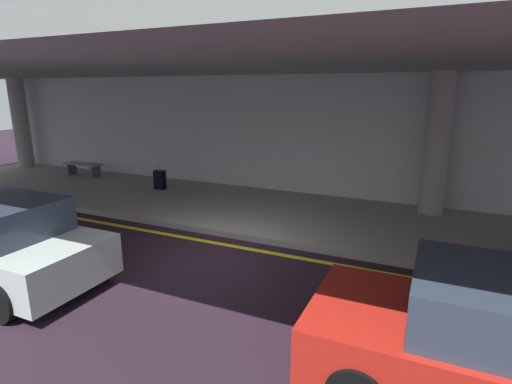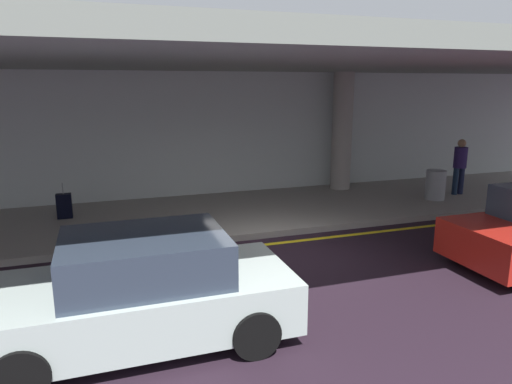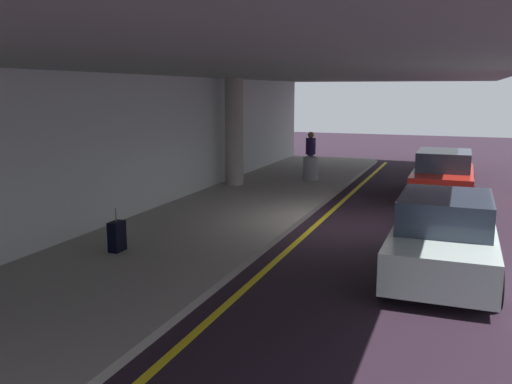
{
  "view_description": "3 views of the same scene",
  "coord_description": "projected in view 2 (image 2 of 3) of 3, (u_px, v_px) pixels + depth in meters",
  "views": [
    {
      "loc": [
        4.03,
        -6.65,
        3.34
      ],
      "look_at": [
        -0.01,
        2.16,
        0.85
      ],
      "focal_mm": 28.01,
      "sensor_mm": 36.0,
      "label": 1
    },
    {
      "loc": [
        -3.29,
        -8.5,
        3.4
      ],
      "look_at": [
        0.46,
        2.6,
        0.71
      ],
      "focal_mm": 32.76,
      "sensor_mm": 36.0,
      "label": 2
    },
    {
      "loc": [
        -13.23,
        -2.79,
        3.4
      ],
      "look_at": [
        -0.5,
        2.08,
        0.84
      ],
      "focal_mm": 38.17,
      "sensor_mm": 36.0,
      "label": 3
    }
  ],
  "objects": [
    {
      "name": "sidewalk",
      "position": [
        234.0,
        213.0,
        12.48
      ],
      "size": [
        26.0,
        4.2,
        0.15
      ],
      "primitive_type": "cube",
      "color": "gray",
      "rests_on": "ground"
    },
    {
      "name": "lane_stripe_yellow",
      "position": [
        265.0,
        245.0,
        10.19
      ],
      "size": [
        26.0,
        0.14,
        0.01
      ],
      "primitive_type": "cube",
      "color": "yellow",
      "rests_on": "ground"
    },
    {
      "name": "terminal_back_wall",
      "position": [
        213.0,
        136.0,
        14.15
      ],
      "size": [
        26.0,
        0.3,
        3.8
      ],
      "primitive_type": "cube",
      "color": "#B4BAB8",
      "rests_on": "ground"
    },
    {
      "name": "trash_bin_steel",
      "position": [
        435.0,
        185.0,
        13.55
      ],
      "size": [
        0.56,
        0.56,
        0.85
      ],
      "primitive_type": "cylinder",
      "color": "gray",
      "rests_on": "sidewalk"
    },
    {
      "name": "support_column_left_mid",
      "position": [
        342.0,
        132.0,
        14.69
      ],
      "size": [
        0.63,
        0.63,
        3.65
      ],
      "primitive_type": "cylinder",
      "color": "gray",
      "rests_on": "sidewalk"
    },
    {
      "name": "ground_plane",
      "position": [
        275.0,
        254.0,
        9.63
      ],
      "size": [
        60.0,
        60.0,
        0.0
      ],
      "primitive_type": "plane",
      "color": "black"
    },
    {
      "name": "ceiling_overhang",
      "position": [
        238.0,
        62.0,
        11.15
      ],
      "size": [
        28.0,
        13.2,
        0.3
      ],
      "primitive_type": "cube",
      "color": "gray",
      "rests_on": "support_column_far_left"
    },
    {
      "name": "suitcase_upright_primary",
      "position": [
        64.0,
        206.0,
        11.63
      ],
      "size": [
        0.36,
        0.22,
        0.9
      ],
      "rotation": [
        0.0,
        0.0,
        0.18
      ],
      "color": "black",
      "rests_on": "sidewalk"
    },
    {
      "name": "traveler_with_luggage",
      "position": [
        460.0,
        163.0,
        14.05
      ],
      "size": [
        0.38,
        0.38,
        1.68
      ],
      "rotation": [
        0.0,
        0.0,
        3.1
      ],
      "color": "#14243C",
      "rests_on": "sidewalk"
    },
    {
      "name": "car_silver",
      "position": [
        141.0,
        292.0,
        6.21
      ],
      "size": [
        4.1,
        1.92,
        1.5
      ],
      "rotation": [
        0.0,
        0.0,
        3.13
      ],
      "color": "#B3C3BD",
      "rests_on": "ground"
    }
  ]
}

